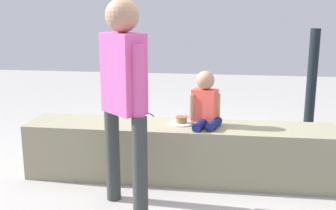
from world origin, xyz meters
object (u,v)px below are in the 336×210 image
(cake_plate, at_px, (181,121))
(handbag_brown_canvas, at_px, (72,144))
(child_seated, at_px, (205,102))
(handbag_black_leather, at_px, (147,130))
(adult_standing, at_px, (124,87))
(water_bottle_near_gift, at_px, (114,123))
(gift_bag, at_px, (188,129))
(cake_box_white, at_px, (119,146))
(party_cup_red, at_px, (235,132))

(cake_plate, xyz_separation_m, handbag_brown_canvas, (-1.18, 0.37, -0.39))
(cake_plate, relative_size, handbag_brown_canvas, 0.64)
(child_seated, height_order, handbag_black_leather, child_seated)
(handbag_brown_canvas, bearing_deg, adult_standing, -51.22)
(handbag_black_leather, xyz_separation_m, handbag_brown_canvas, (-0.67, -0.68, 0.03))
(child_seated, distance_m, cake_plate, 0.29)
(cake_plate, xyz_separation_m, water_bottle_near_gift, (-0.97, 1.27, -0.41))
(handbag_black_leather, bearing_deg, water_bottle_near_gift, 154.94)
(adult_standing, height_order, gift_bag, adult_standing)
(water_bottle_near_gift, xyz_separation_m, handbag_black_leather, (0.46, -0.21, -0.00))
(gift_bag, distance_m, handbag_black_leather, 0.50)
(adult_standing, xyz_separation_m, cake_box_white, (-0.36, 1.18, -0.88))
(water_bottle_near_gift, distance_m, party_cup_red, 1.50)
(water_bottle_near_gift, height_order, handbag_brown_canvas, handbag_brown_canvas)
(water_bottle_near_gift, bearing_deg, cake_box_white, -71.02)
(cake_box_white, distance_m, handbag_black_leather, 0.57)
(cake_plate, height_order, water_bottle_near_gift, cake_plate)
(adult_standing, bearing_deg, cake_plate, 61.68)
(child_seated, height_order, gift_bag, child_seated)
(water_bottle_near_gift, height_order, handbag_black_leather, handbag_black_leather)
(party_cup_red, bearing_deg, cake_plate, -112.27)
(cake_plate, distance_m, handbag_brown_canvas, 1.30)
(cake_plate, relative_size, handbag_black_leather, 0.68)
(child_seated, distance_m, cake_box_white, 1.26)
(water_bottle_near_gift, bearing_deg, handbag_brown_canvas, -103.28)
(cake_plate, height_order, handbag_brown_canvas, cake_plate)
(child_seated, height_order, cake_box_white, child_seated)
(cake_box_white, bearing_deg, adult_standing, -73.03)
(child_seated, height_order, cake_plate, child_seated)
(gift_bag, relative_size, party_cup_red, 3.26)
(gift_bag, bearing_deg, cake_plate, -88.33)
(gift_bag, height_order, cake_box_white, gift_bag)
(cake_plate, bearing_deg, party_cup_red, 67.73)
(water_bottle_near_gift, xyz_separation_m, party_cup_red, (1.49, 0.01, -0.05))
(water_bottle_near_gift, height_order, party_cup_red, water_bottle_near_gift)
(cake_plate, distance_m, cake_box_white, 0.99)
(adult_standing, height_order, water_bottle_near_gift, adult_standing)
(cake_plate, distance_m, water_bottle_near_gift, 1.65)
(adult_standing, relative_size, handbag_black_leather, 4.83)
(party_cup_red, bearing_deg, child_seated, -103.34)
(adult_standing, bearing_deg, child_seated, 47.90)
(gift_bag, height_order, handbag_black_leather, gift_bag)
(child_seated, relative_size, cake_plate, 2.16)
(cake_plate, bearing_deg, handbag_brown_canvas, 162.56)
(adult_standing, relative_size, party_cup_red, 14.44)
(handbag_brown_canvas, bearing_deg, child_seated, -16.13)
(child_seated, xyz_separation_m, handbag_black_leather, (-0.73, 1.09, -0.61))
(party_cup_red, relative_size, handbag_brown_canvas, 0.31)
(gift_bag, bearing_deg, handbag_brown_canvas, -152.61)
(handbag_brown_canvas, bearing_deg, handbag_black_leather, 45.63)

